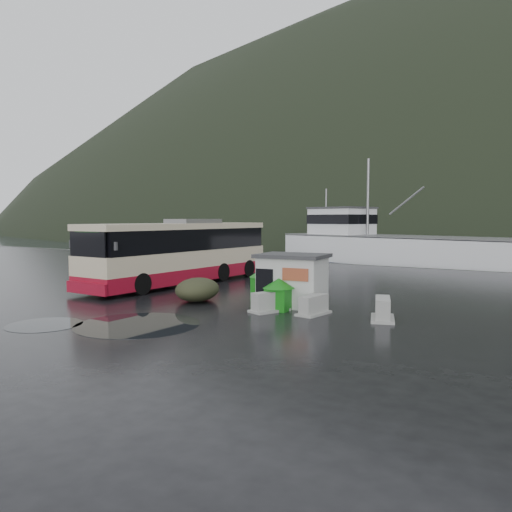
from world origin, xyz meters
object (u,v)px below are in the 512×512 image
Objects in this scene: jersey_barrier_c at (314,315)px; fishing_trawler at (395,257)px; ticket_kiosk at (292,306)px; dome_tent at (198,301)px; jersey_barrier_b at (382,320)px; white_van at (140,282)px; waste_bin_left at (266,300)px; coach_bus at (182,283)px; waste_bin_right at (279,310)px; jersey_barrier_a at (269,312)px.

fishing_trawler is (-6.04, 30.79, 0.00)m from jersey_barrier_c.
fishing_trawler is at bearing 92.30° from ticket_kiosk.
jersey_barrier_b is (8.65, 0.34, 0.00)m from dome_tent.
waste_bin_left is (9.94, -1.64, 0.00)m from white_van.
white_van is (-2.69, -0.76, 0.00)m from coach_bus.
waste_bin_left is 1.16× the size of waste_bin_right.
waste_bin_right is at bearing 69.00° from jersey_barrier_a.
waste_bin_left is at bearing 151.74° from ticket_kiosk.
jersey_barrier_c is at bearing 12.24° from jersey_barrier_a.
jersey_barrier_a is (4.17, -0.48, 0.00)m from dome_tent.
jersey_barrier_c is at bearing -30.64° from waste_bin_left.
white_van is 3.18× the size of jersey_barrier_b.
jersey_barrier_a is at bearing -31.35° from white_van.
jersey_barrier_a is at bearing -6.55° from dome_tent.
waste_bin_right is 4.31m from jersey_barrier_b.
white_van is 1.96× the size of dome_tent.
white_van is 3.47× the size of jersey_barrier_c.
jersey_barrier_a is at bearing -169.63° from jersey_barrier_b.
dome_tent is 0.94× the size of ticket_kiosk.
waste_bin_left reaches higher than jersey_barrier_b.
waste_bin_right is at bearing -0.25° from dome_tent.
jersey_barrier_b is at bearing -14.90° from waste_bin_left.
jersey_barrier_c is (13.42, -3.70, 0.00)m from white_van.
waste_bin_left reaches higher than dome_tent.
jersey_barrier_c is (1.64, -0.07, 0.00)m from waste_bin_right.
ticket_kiosk reaches higher than waste_bin_left.
dome_tent is 4.20m from jersey_barrier_a.
white_van is 8.26m from dome_tent.
white_van is 0.19× the size of fishing_trawler.
coach_bus is 10.10m from waste_bin_right.
dome_tent is 1.77× the size of jersey_barrier_c.
waste_bin_left is at bearing -69.66° from fishing_trawler.
jersey_barrier_b is (13.39, -4.04, 0.00)m from coach_bus.
waste_bin_right reaches higher than jersey_barrier_b.
white_van is 11.98m from ticket_kiosk.
jersey_barrier_a is (11.61, -4.10, 0.00)m from white_van.
waste_bin_right reaches higher than jersey_barrier_c.
coach_bus is at bearing 3.87° from white_van.
jersey_barrier_c is at bearing -21.41° from coach_bus.
coach_bus is 2.50× the size of white_van.
coach_bus is 4.91× the size of dome_tent.
waste_bin_left is 0.57× the size of dome_tent.
ticket_kiosk reaches higher than jersey_barrier_c.
jersey_barrier_a is (1.66, -2.45, 0.00)m from waste_bin_left.
white_van is at bearing -163.03° from coach_bus.
ticket_kiosk is 1.78× the size of jersey_barrier_a.
ticket_kiosk is at bearing 91.72° from waste_bin_right.
dome_tent is at bearing -170.09° from ticket_kiosk.
fishing_trawler reaches higher than jersey_barrier_b.
waste_bin_left is at bearing 165.10° from jersey_barrier_b.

